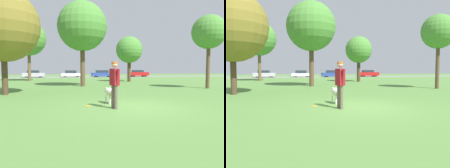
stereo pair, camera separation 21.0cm
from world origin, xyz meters
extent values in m
plane|color=#56843D|center=(0.00, 0.00, 0.00)|extent=(120.00, 120.00, 0.00)
cube|color=gray|center=(0.00, 34.58, 0.01)|extent=(120.00, 6.00, 0.01)
cylinder|color=#665B4C|center=(-0.72, -0.27, 0.45)|extent=(0.16, 0.16, 0.89)
cylinder|color=#665B4C|center=(-0.78, -0.04, 0.45)|extent=(0.16, 0.16, 0.89)
cube|color=maroon|center=(-0.75, -0.15, 1.21)|extent=(0.31, 0.47, 0.63)
cylinder|color=maroon|center=(-0.69, -0.39, 1.21)|extent=(0.14, 0.23, 0.64)
cylinder|color=maroon|center=(-0.81, 0.08, 1.21)|extent=(0.14, 0.23, 0.64)
sphere|color=tan|center=(-0.75, -0.15, 1.67)|extent=(0.27, 0.27, 0.22)
cylinder|color=#D15B19|center=(-0.75, -0.15, 1.75)|extent=(0.28, 0.28, 0.06)
ellipsoid|color=silver|center=(-0.62, 1.14, 0.51)|extent=(0.48, 0.80, 0.35)
ellipsoid|color=tan|center=(-0.59, 0.94, 0.45)|extent=(0.28, 0.23, 0.19)
sphere|color=tan|center=(-0.54, 0.70, 0.61)|extent=(0.23, 0.23, 0.20)
cylinder|color=silver|center=(-0.49, 0.93, 0.17)|extent=(0.08, 0.08, 0.34)
cylinder|color=silver|center=(-0.68, 0.90, 0.17)|extent=(0.08, 0.08, 0.34)
cylinder|color=silver|center=(-0.57, 1.38, 0.17)|extent=(0.08, 0.08, 0.34)
cylinder|color=silver|center=(-0.76, 1.35, 0.17)|extent=(0.08, 0.08, 0.34)
cylinder|color=silver|center=(-0.71, 1.61, 0.57)|extent=(0.09, 0.27, 0.23)
cylinder|color=orange|center=(-1.67, 0.63, 0.01)|extent=(0.21, 0.21, 0.02)
torus|color=orange|center=(-1.67, 0.63, 0.01)|extent=(0.21, 0.21, 0.02)
cylinder|color=#4C3826|center=(5.71, 17.42, 1.34)|extent=(0.41, 0.41, 2.68)
sphere|color=#4C8938|center=(5.71, 17.42, 3.90)|extent=(3.25, 3.25, 3.25)
cylinder|color=brown|center=(8.67, 6.75, 1.72)|extent=(0.29, 0.29, 3.43)
sphere|color=#4C8938|center=(8.67, 6.75, 4.42)|extent=(2.64, 2.64, 2.64)
cylinder|color=brown|center=(-6.38, 21.93, 1.91)|extent=(0.39, 0.39, 3.82)
sphere|color=#4C8938|center=(-6.38, 21.93, 5.46)|extent=(4.39, 4.39, 4.39)
cylinder|color=#4C3826|center=(-5.85, 5.79, 1.22)|extent=(0.34, 0.34, 2.44)
sphere|color=olive|center=(-5.85, 5.79, 4.02)|extent=(4.19, 4.19, 4.19)
cylinder|color=brown|center=(-0.68, 11.28, 1.83)|extent=(0.41, 0.41, 3.65)
sphere|color=#4C8938|center=(-0.68, 11.28, 5.28)|extent=(4.34, 4.34, 4.34)
cube|color=#B7B7BC|center=(-7.09, 34.53, 0.53)|extent=(3.99, 1.97, 0.65)
cube|color=#232D38|center=(-7.20, 34.53, 1.08)|extent=(2.11, 1.63, 0.46)
cylinder|color=black|center=(-5.88, 35.24, 0.29)|extent=(0.60, 0.23, 0.59)
cylinder|color=black|center=(-5.95, 33.70, 0.29)|extent=(0.60, 0.23, 0.59)
cylinder|color=black|center=(-8.22, 35.35, 0.29)|extent=(0.60, 0.23, 0.59)
cylinder|color=black|center=(-8.30, 33.81, 0.29)|extent=(0.60, 0.23, 0.59)
cube|color=white|center=(-0.29, 34.66, 0.48)|extent=(4.00, 1.84, 0.56)
cube|color=#232D38|center=(-0.41, 34.65, 1.03)|extent=(2.10, 1.52, 0.55)
cylinder|color=black|center=(0.85, 35.42, 0.29)|extent=(0.59, 0.23, 0.58)
cylinder|color=black|center=(0.92, 34.00, 0.29)|extent=(0.59, 0.23, 0.58)
cylinder|color=black|center=(-1.50, 35.31, 0.29)|extent=(0.59, 0.23, 0.58)
cylinder|color=black|center=(-1.43, 33.89, 0.29)|extent=(0.59, 0.23, 0.58)
cube|color=#284293|center=(5.83, 34.31, 0.53)|extent=(4.42, 1.93, 0.65)
cube|color=#232D38|center=(5.70, 34.31, 1.10)|extent=(2.31, 1.63, 0.49)
cylinder|color=black|center=(7.13, 35.14, 0.29)|extent=(0.58, 0.21, 0.57)
cylinder|color=black|center=(7.16, 33.55, 0.29)|extent=(0.58, 0.21, 0.57)
cylinder|color=black|center=(4.50, 35.08, 0.29)|extent=(0.58, 0.21, 0.57)
cylinder|color=black|center=(4.54, 33.49, 0.29)|extent=(0.58, 0.21, 0.57)
cube|color=red|center=(13.38, 34.39, 0.58)|extent=(4.14, 1.87, 0.70)
cube|color=#232D38|center=(13.26, 34.40, 1.15)|extent=(2.18, 1.54, 0.44)
cylinder|color=black|center=(14.63, 35.06, 0.33)|extent=(0.67, 0.23, 0.66)
cylinder|color=black|center=(14.57, 33.62, 0.33)|extent=(0.67, 0.23, 0.66)
cylinder|color=black|center=(12.19, 35.17, 0.33)|extent=(0.67, 0.23, 0.66)
cylinder|color=black|center=(12.13, 33.73, 0.33)|extent=(0.67, 0.23, 0.66)
camera|label=1|loc=(-2.84, -8.14, 1.50)|focal=35.00mm
camera|label=2|loc=(-2.64, -8.19, 1.50)|focal=35.00mm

